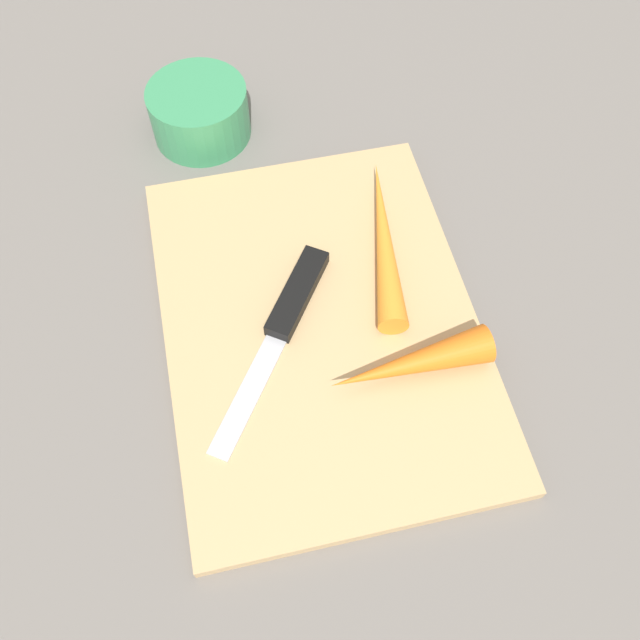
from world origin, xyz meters
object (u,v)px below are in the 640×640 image
at_px(carrot_short, 410,364).
at_px(small_bowl, 199,112).
at_px(knife, 291,306).
at_px(cutting_board, 320,324).
at_px(carrot_long, 384,240).

distance_m(carrot_short, small_bowl, 0.34).
distance_m(knife, small_bowl, 0.24).
relative_size(cutting_board, knife, 2.05).
bearing_deg(knife, small_bowl, -134.31).
height_order(knife, carrot_short, carrot_short).
height_order(cutting_board, carrot_short, carrot_short).
distance_m(cutting_board, carrot_short, 0.09).
bearing_deg(small_bowl, knife, 10.90).
bearing_deg(carrot_short, small_bowl, -72.47).
bearing_deg(cutting_board, knife, -126.30).
bearing_deg(small_bowl, carrot_short, 21.65).
relative_size(carrot_short, small_bowl, 1.33).
relative_size(knife, carrot_short, 1.34).
distance_m(cutting_board, small_bowl, 0.26).
xyz_separation_m(cutting_board, carrot_long, (-0.06, 0.07, 0.02)).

